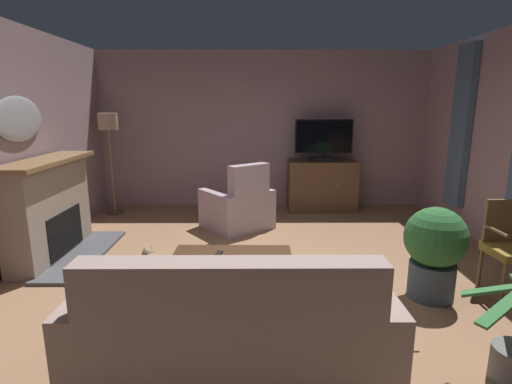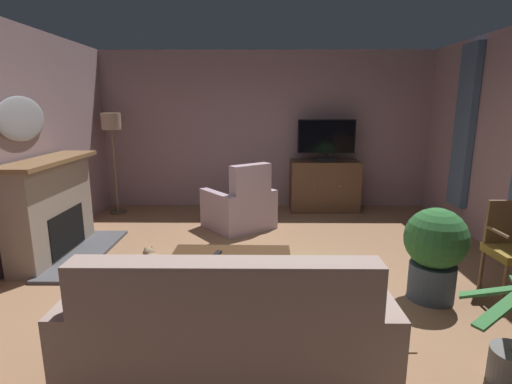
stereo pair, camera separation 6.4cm
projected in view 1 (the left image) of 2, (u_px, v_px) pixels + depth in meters
name	position (u px, v px, depth m)	size (l,w,h in m)	color
ground_plane	(271.00, 286.00, 4.15)	(6.51, 7.29, 0.04)	#936B4C
wall_back	(263.00, 131.00, 7.16)	(6.51, 0.10, 2.81)	gray
curtain_panel_far	(461.00, 127.00, 5.78)	(0.10, 0.44, 2.36)	slate
rug_central	(270.00, 289.00, 4.03)	(2.23, 2.09, 0.01)	#8E704C
fireplace	(51.00, 211.00, 4.81)	(0.82, 1.72, 1.23)	#4C4C51
wall_mirror_oval	(19.00, 119.00, 4.56)	(0.06, 0.97, 0.53)	#B2B7BF
tv_cabinet	(321.00, 187.00, 7.04)	(1.21, 0.58, 0.90)	#402A1C
television	(324.00, 139.00, 6.80)	(1.00, 0.20, 0.72)	black
coffee_table	(232.00, 260.00, 3.71)	(1.14, 0.59, 0.47)	#422B19
tv_remote	(218.00, 255.00, 3.69)	(0.17, 0.05, 0.02)	black
sofa_floral	(234.00, 335.00, 2.66)	(2.11, 0.92, 0.99)	#A3897F
armchair_facing_sofa	(239.00, 208.00, 5.97)	(1.21, 1.19, 1.03)	#AD93A3
side_chair_far_end	(510.00, 244.00, 3.89)	(0.44, 0.44, 0.94)	olive
potted_plant_on_hearth_side	(434.00, 248.00, 3.77)	(0.59, 0.59, 0.91)	#3D4C5B
cat	(152.00, 261.00, 4.50)	(0.35, 0.66, 0.21)	#937A5B
floor_lamp	(109.00, 133.00, 6.56)	(0.32, 0.32, 1.73)	#4C4233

